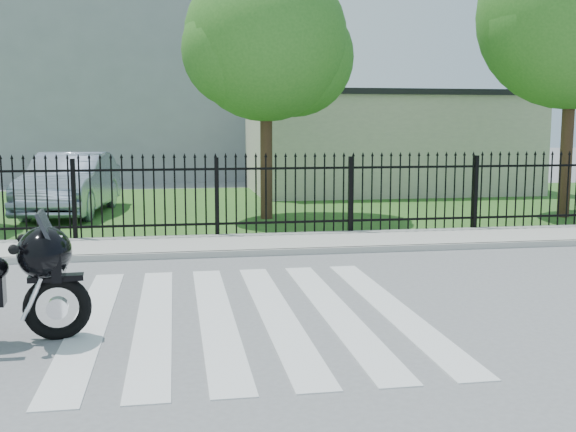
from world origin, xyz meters
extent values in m
plane|color=slate|center=(0.00, 0.00, 0.00)|extent=(120.00, 120.00, 0.00)
cube|color=#ADAAA3|center=(0.00, 5.00, 0.06)|extent=(40.00, 2.00, 0.12)
cube|color=#ADAAA3|center=(0.00, 4.00, 0.06)|extent=(40.00, 0.12, 0.12)
cube|color=#2C5D1F|center=(0.00, 12.00, 0.01)|extent=(40.00, 12.00, 0.02)
cube|color=black|center=(0.00, 6.00, 0.35)|extent=(26.00, 0.04, 0.05)
cube|color=black|center=(0.00, 6.00, 1.55)|extent=(26.00, 0.04, 0.05)
cylinder|color=#382316|center=(1.50, 9.00, 2.08)|extent=(0.32, 0.32, 4.16)
sphere|color=#2E6C1F|center=(1.50, 9.00, 4.68)|extent=(4.20, 4.20, 4.20)
cylinder|color=#382316|center=(9.50, 8.00, 2.40)|extent=(0.32, 0.32, 4.80)
sphere|color=#2E6C1F|center=(9.50, 8.00, 5.40)|extent=(5.00, 5.00, 5.00)
cube|color=beige|center=(7.00, 16.00, 1.75)|extent=(10.00, 6.00, 3.50)
cube|color=black|center=(7.00, 16.00, 3.60)|extent=(10.20, 6.20, 0.20)
cube|color=#96999E|center=(-3.00, 26.00, 6.00)|extent=(15.00, 10.00, 12.00)
torus|color=black|center=(-2.29, -0.63, 0.37)|extent=(0.79, 0.21, 0.78)
ellipsoid|color=black|center=(-2.40, -0.64, 1.04)|extent=(0.67, 0.86, 0.61)
imported|color=#8F9BB4|center=(-3.77, 10.81, 0.88)|extent=(2.36, 5.37, 1.71)
camera|label=1|loc=(-0.90, -8.64, 2.50)|focal=42.00mm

